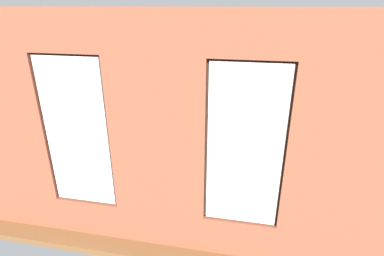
{
  "coord_description": "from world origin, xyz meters",
  "views": [
    {
      "loc": [
        -1.14,
        5.78,
        3.28
      ],
      "look_at": [
        -0.04,
        0.4,
        1.0
      ],
      "focal_mm": 28.0,
      "sensor_mm": 36.0,
      "label": 1
    }
  ],
  "objects": [
    {
      "name": "white_wall_right",
      "position": [
        3.0,
        0.2,
        1.63
      ],
      "size": [
        0.1,
        4.64,
        3.26
      ],
      "primitive_type": "cube",
      "color": "silver",
      "rests_on": "ground_plane"
    },
    {
      "name": "tv_flatscreen",
      "position": [
        2.7,
        0.25,
        0.86
      ],
      "size": [
        1.08,
        0.2,
        0.72
      ],
      "color": "black",
      "rests_on": "media_console"
    },
    {
      "name": "remote_black",
      "position": [
        0.03,
        -0.45,
        0.44
      ],
      "size": [
        0.17,
        0.13,
        0.02
      ],
      "primitive_type": "cube",
      "rotation": [
        0.0,
        0.0,
        4.19
      ],
      "color": "black",
      "rests_on": "coffee_table"
    },
    {
      "name": "brick_wall_with_windows",
      "position": [
        0.0,
        2.44,
        1.61
      ],
      "size": [
        6.1,
        0.3,
        3.26
      ],
      "color": "#9E5138",
      "rests_on": "ground_plane"
    },
    {
      "name": "coffee_table",
      "position": [
        -0.15,
        -0.36,
        0.38
      ],
      "size": [
        1.46,
        0.72,
        0.43
      ],
      "color": "#A87547",
      "rests_on": "ground_plane"
    },
    {
      "name": "candle_jar",
      "position": [
        0.29,
        -0.25,
        0.48
      ],
      "size": [
        0.08,
        0.08,
        0.11
      ],
      "primitive_type": "cylinder",
      "color": "#B7333D",
      "rests_on": "coffee_table"
    },
    {
      "name": "ground_plane",
      "position": [
        0.0,
        0.0,
        -0.05
      ],
      "size": [
        6.7,
        5.64,
        0.1
      ],
      "primitive_type": "cube",
      "color": "brown"
    },
    {
      "name": "couch_by_window",
      "position": [
        0.66,
        1.79,
        0.33
      ],
      "size": [
        2.05,
        0.87,
        0.8
      ],
      "color": "black",
      "rests_on": "ground_plane"
    },
    {
      "name": "couch_left",
      "position": [
        -2.35,
        0.3,
        0.33
      ],
      "size": [
        0.94,
        1.97,
        0.8
      ],
      "rotation": [
        0.0,
        0.0,
        1.61
      ],
      "color": "black",
      "rests_on": "ground_plane"
    },
    {
      "name": "potted_plant_foreground_right",
      "position": [
        2.4,
        -1.77,
        0.84
      ],
      "size": [
        1.01,
        0.91,
        1.46
      ],
      "color": "gray",
      "rests_on": "ground_plane"
    },
    {
      "name": "potted_plant_mid_room_small",
      "position": [
        -1.09,
        -0.83,
        0.41
      ],
      "size": [
        0.34,
        0.34,
        0.61
      ],
      "color": "gray",
      "rests_on": "ground_plane"
    },
    {
      "name": "potted_plant_corner_far_left",
      "position": [
        -2.5,
        1.9,
        0.84
      ],
      "size": [
        0.98,
        1.02,
        1.49
      ],
      "color": "#47423D",
      "rests_on": "ground_plane"
    },
    {
      "name": "potted_plant_corner_near_left",
      "position": [
        -2.5,
        -1.82,
        0.52
      ],
      "size": [
        0.56,
        0.56,
        0.85
      ],
      "color": "beige",
      "rests_on": "ground_plane"
    },
    {
      "name": "cup_ceramic",
      "position": [
        -0.26,
        -0.25,
        0.48
      ],
      "size": [
        0.09,
        0.09,
        0.1
      ],
      "primitive_type": "cylinder",
      "color": "#4C4C51",
      "rests_on": "coffee_table"
    },
    {
      "name": "potted_plant_between_couches",
      "position": [
        -0.83,
        1.75,
        0.57
      ],
      "size": [
        1.02,
        1.05,
        1.2
      ],
      "color": "#9E5638",
      "rests_on": "ground_plane"
    },
    {
      "name": "potted_plant_by_left_couch",
      "position": [
        -1.95,
        -1.12,
        0.33
      ],
      "size": [
        0.26,
        0.26,
        0.5
      ],
      "color": "#47423D",
      "rests_on": "ground_plane"
    },
    {
      "name": "media_console",
      "position": [
        2.7,
        0.26,
        0.25
      ],
      "size": [
        1.2,
        0.42,
        0.5
      ],
      "primitive_type": "cube",
      "color": "black",
      "rests_on": "ground_plane"
    }
  ]
}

